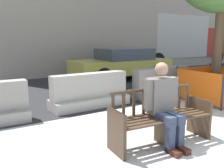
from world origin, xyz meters
The scene contains 9 objects.
ground_plane centered at (0.00, 0.00, 0.00)m, with size 200.00×200.00×0.00m, color #B7B2A8.
street_asphalt centered at (0.00, 8.70, 0.00)m, with size 120.00×12.00×0.01m, color #28282B.
street_bench centered at (-0.73, 0.68, 0.40)m, with size 1.73×0.66×0.88m.
seated_person centered at (-0.73, 0.62, 0.69)m, with size 0.59×0.75×1.31m.
jersey_barrier_centre centered at (-0.67, 3.28, 0.34)m, with size 2.02×0.75×0.84m.
jersey_barrier_right centered at (1.69, 3.25, 0.34)m, with size 2.03×0.76×0.84m.
construction_fence centered at (2.50, 2.02, 0.47)m, with size 1.49×1.49×0.93m.
car_taxi_near centered at (2.40, 6.40, 0.65)m, with size 4.15×1.90×1.28m.
delivery_truck centered at (8.70, 9.47, 1.69)m, with size 6.83×2.41×3.05m.
Camera 1 is at (-3.41, -2.17, 1.67)m, focal length 40.00 mm.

